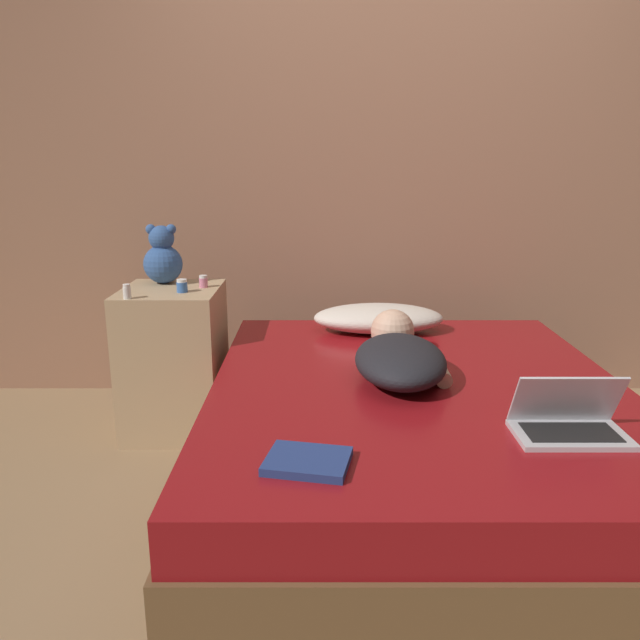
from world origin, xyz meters
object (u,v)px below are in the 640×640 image
Objects in this scene: pillow at (380,318)px; book at (309,461)px; laptop at (571,422)px; bottle_pink at (205,281)px; bottle_white at (129,292)px; teddy_bear at (165,258)px; person_lying at (401,355)px; bottle_blue at (184,286)px.

book is at bearing -103.07° from pillow.
bottle_pink reaches higher than laptop.
bottle_white is at bearing -138.93° from bottle_pink.
laptop is 1.16× the size of teddy_bear.
person_lying is 12.49× the size of bottle_pink.
teddy_bear is 0.27m from bottle_blue.
pillow is at bearing 1.91° from bottle_pink.
bottle_pink is (-1.30, 1.14, 0.21)m from laptop.
bottle_white is (-1.14, 0.34, 0.18)m from person_lying.
person_lying is 1.20m from bottle_white.
book is (0.72, -1.43, -0.33)m from teddy_bear.
laptop is at bearing -29.30° from bottle_white.
bottle_pink is at bearing 147.22° from person_lying.
laptop is 5.13× the size of bottle_white.
bottle_pink is 0.96× the size of bottle_blue.
bottle_pink reaches higher than book.
laptop is 1.73m from bottle_blue.
bottle_white is at bearing 165.11° from person_lying.
teddy_bear reaches higher than bottle_pink.
bottle_white is at bearing -166.10° from pillow.
bottle_pink is at bearing 139.02° from laptop.
bottle_pink is (0.21, -0.10, -0.10)m from teddy_bear.
bottle_blue is at bearing 33.45° from bottle_white.
pillow is at bearing -4.11° from teddy_bear.
laptop is (0.44, -0.55, -0.03)m from person_lying.
person_lying is at bearing -32.89° from teddy_bear.
laptop reaches higher than book.
person_lying is 2.16× the size of laptop.
bottle_blue is (-0.91, -0.14, 0.19)m from pillow.
person_lying is 2.51× the size of teddy_bear.
bottle_white is (-0.07, -0.35, -0.09)m from teddy_bear.
book is at bearing -64.14° from bottle_blue.
bottle_white is 0.38m from bottle_pink.
person_lying is at bearing -16.55° from bottle_white.
book is (-0.34, -0.74, -0.07)m from person_lying.
bottle_blue is at bearing 154.61° from person_lying.
pillow is at bearing 13.90° from bottle_white.
pillow is 0.93m from bottle_blue.
bottle_blue is at bearing -171.32° from pillow.
teddy_bear is 4.79× the size of bottle_blue.
pillow is 2.18× the size of teddy_bear.
teddy_bear is at bearing 154.05° from bottle_pink.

